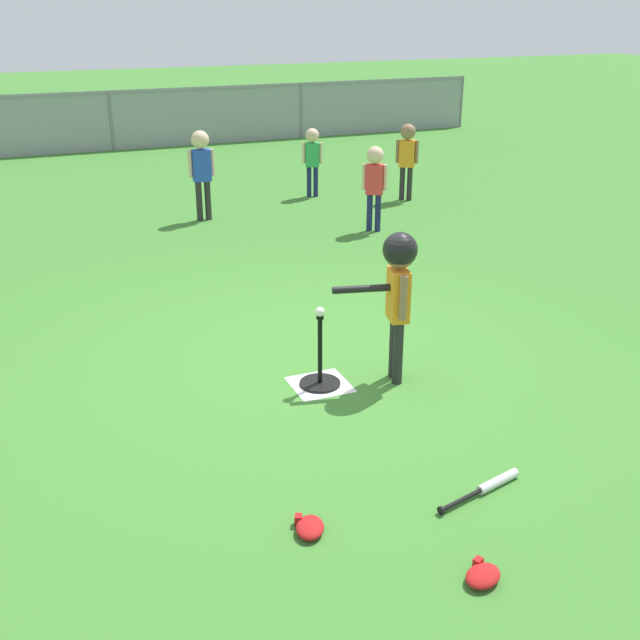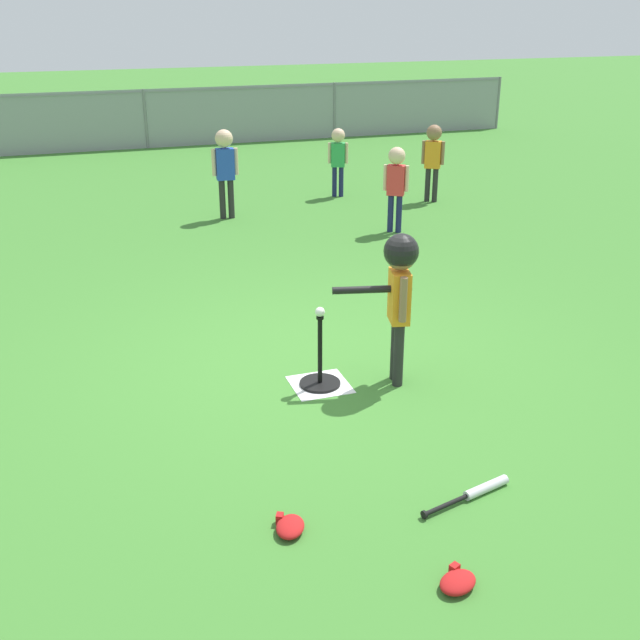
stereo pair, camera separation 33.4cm
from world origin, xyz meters
The scene contains 13 objects.
ground_plane centered at (0.00, 0.00, 0.00)m, with size 60.00×60.00×0.00m, color #3D7A2D.
home_plate centered at (-0.07, -0.42, 0.00)m, with size 0.44×0.44×0.01m, color white.
batting_tee centered at (-0.07, -0.42, 0.09)m, with size 0.32×0.32×0.58m.
baseball_on_tee centered at (-0.07, -0.42, 0.62)m, with size 0.07×0.07×0.07m, color white.
batter_child centered at (0.51, -0.56, 0.86)m, with size 0.64×0.34×1.21m.
fielder_near_left centered at (3.41, 4.68, 0.72)m, with size 0.29×0.24×1.12m.
fielder_deep_center centered at (2.21, 5.43, 0.66)m, with size 0.29×0.20×1.02m.
fielder_deep_right centered at (2.23, 3.36, 0.70)m, with size 0.28×0.22×1.09m.
fielder_deep_left centered at (0.34, 4.73, 0.77)m, with size 0.36×0.24×1.20m.
spare_bat_silver centered at (0.37, -2.12, 0.03)m, with size 0.66×0.22×0.06m.
glove_by_plate centered at (-0.82, -2.08, 0.04)m, with size 0.24×0.27×0.07m.
glove_near_bats centered at (-0.13, -2.79, 0.04)m, with size 0.27×0.24×0.07m.
outfield_fence centered at (0.00, 10.56, 0.62)m, with size 16.06×0.06×1.15m.
Camera 2 is at (-1.83, -5.57, 2.80)m, focal length 43.75 mm.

